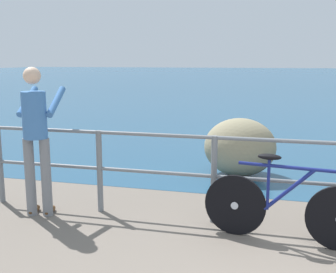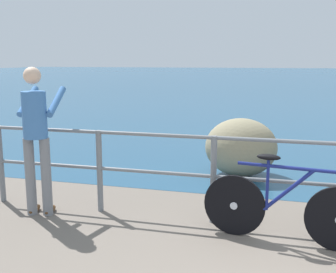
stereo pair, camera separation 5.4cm
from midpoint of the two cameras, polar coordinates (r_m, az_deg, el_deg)
ground_plane at (r=22.45m, az=16.90°, el=5.32°), size 120.00×120.00×0.10m
sea_surface at (r=50.51m, az=15.94°, el=8.15°), size 120.00×90.00×0.01m
bicycle at (r=4.36m, az=18.28°, el=-8.57°), size 1.69×0.48×0.92m
person_at_railing at (r=5.08m, az=-17.55°, el=0.31°), size 0.51×0.66×1.78m
breakwater_boulder_left at (r=6.71m, az=10.33°, el=-1.49°), size 1.15×0.97×0.94m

